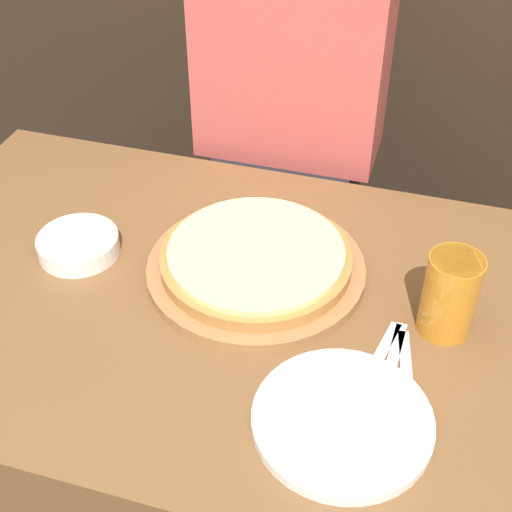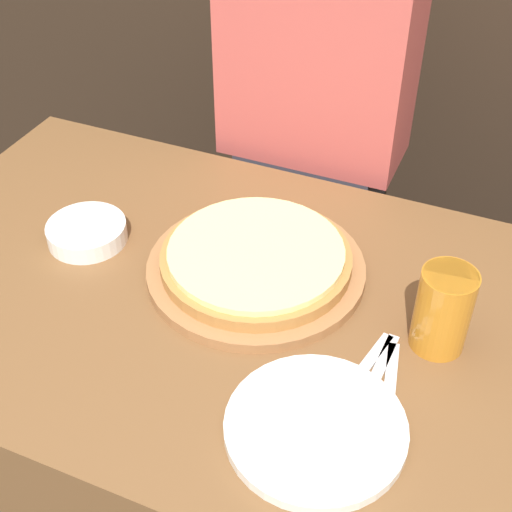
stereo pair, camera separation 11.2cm
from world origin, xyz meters
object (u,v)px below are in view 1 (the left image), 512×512
at_px(pizza_on_board, 256,262).
at_px(beer_glass, 450,292).
at_px(diner_person, 289,172).
at_px(dinner_plate, 342,421).
at_px(fork, 374,366).
at_px(side_bowl, 78,245).
at_px(spoon, 406,373).
at_px(dinner_knife, 390,369).

xyz_separation_m(pizza_on_board, beer_glass, (0.34, -0.04, 0.05)).
xyz_separation_m(beer_glass, diner_person, (-0.39, 0.51, -0.17)).
bearing_deg(dinner_plate, beer_glass, 63.18).
distance_m(pizza_on_board, beer_glass, 0.34).
bearing_deg(fork, pizza_on_board, 146.20).
height_order(side_bowl, diner_person, diner_person).
bearing_deg(diner_person, spoon, -61.17).
relative_size(dinner_plate, spoon, 1.50).
bearing_deg(dinner_knife, side_bowl, 168.32).
height_order(side_bowl, fork, side_bowl).
relative_size(side_bowl, diner_person, 0.11).
distance_m(dinner_knife, diner_person, 0.72).
distance_m(fork, diner_person, 0.71).
bearing_deg(dinner_plate, spoon, 57.62).
bearing_deg(pizza_on_board, diner_person, 96.95).
xyz_separation_m(dinner_plate, spoon, (0.08, 0.12, -0.01)).
distance_m(dinner_plate, fork, 0.13).
relative_size(dinner_knife, diner_person, 0.15).
bearing_deg(spoon, dinner_knife, 180.00).
bearing_deg(side_bowl, pizza_on_board, 6.44).
bearing_deg(dinner_knife, diner_person, 117.07).
height_order(dinner_knife, spoon, same).
bearing_deg(dinner_plate, diner_person, 109.76).
height_order(side_bowl, spoon, side_bowl).
xyz_separation_m(pizza_on_board, dinner_knife, (0.27, -0.16, -0.02)).
relative_size(beer_glass, dinner_plate, 0.55).
bearing_deg(dinner_knife, pizza_on_board, 148.76).
distance_m(side_bowl, spoon, 0.64).
bearing_deg(side_bowl, beer_glass, -0.41).
xyz_separation_m(pizza_on_board, fork, (0.24, -0.16, -0.02)).
height_order(pizza_on_board, dinner_knife, pizza_on_board).
relative_size(beer_glass, dinner_knife, 0.71).
bearing_deg(side_bowl, dinner_plate, -24.22).
height_order(beer_glass, dinner_plate, beer_glass).
height_order(fork, dinner_knife, same).
xyz_separation_m(beer_glass, fork, (-0.09, -0.12, -0.08)).
distance_m(beer_glass, diner_person, 0.67).
relative_size(pizza_on_board, side_bowl, 2.61).
height_order(pizza_on_board, diner_person, diner_person).
bearing_deg(beer_glass, pizza_on_board, 172.80).
relative_size(dinner_knife, spoon, 1.18).
distance_m(pizza_on_board, dinner_plate, 0.36).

